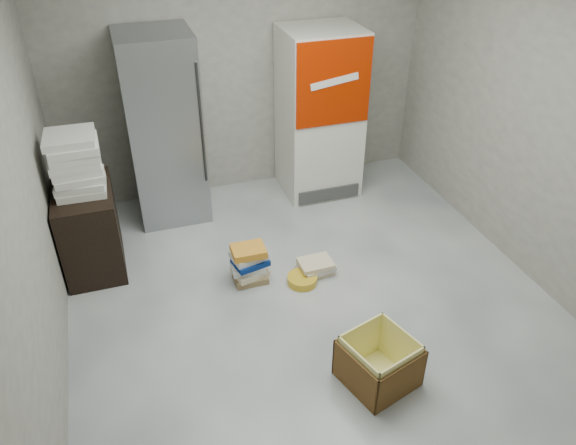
# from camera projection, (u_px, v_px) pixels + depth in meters

# --- Properties ---
(ground) EXTENTS (5.00, 5.00, 0.00)m
(ground) POSITION_uv_depth(u_px,v_px,m) (323.00, 322.00, 4.62)
(ground) COLOR silver
(ground) RESTS_ON ground
(room_shell) EXTENTS (4.04, 5.04, 2.82)m
(room_shell) POSITION_uv_depth(u_px,v_px,m) (333.00, 118.00, 3.63)
(room_shell) COLOR #A49F94
(room_shell) RESTS_ON ground
(steel_fridge) EXTENTS (0.70, 0.72, 1.90)m
(steel_fridge) POSITION_uv_depth(u_px,v_px,m) (164.00, 129.00, 5.55)
(steel_fridge) COLOR #A8A9B0
(steel_fridge) RESTS_ON ground
(coke_cooler) EXTENTS (0.80, 0.73, 1.80)m
(coke_cooler) POSITION_uv_depth(u_px,v_px,m) (320.00, 113.00, 6.00)
(coke_cooler) COLOR silver
(coke_cooler) RESTS_ON ground
(wood_shelf) EXTENTS (0.50, 0.80, 0.80)m
(wood_shelf) POSITION_uv_depth(u_px,v_px,m) (90.00, 229.00, 5.05)
(wood_shelf) COLOR black
(wood_shelf) RESTS_ON ground
(supply_box_stack) EXTENTS (0.44, 0.44, 0.52)m
(supply_box_stack) POSITION_uv_depth(u_px,v_px,m) (76.00, 163.00, 4.69)
(supply_box_stack) COLOR silver
(supply_box_stack) RESTS_ON wood_shelf
(phonebook_stack_main) EXTENTS (0.34, 0.30, 0.36)m
(phonebook_stack_main) POSITION_uv_depth(u_px,v_px,m) (249.00, 264.00, 4.98)
(phonebook_stack_main) COLOR olive
(phonebook_stack_main) RESTS_ON ground
(phonebook_stack_side) EXTENTS (0.33, 0.28, 0.14)m
(phonebook_stack_side) POSITION_uv_depth(u_px,v_px,m) (316.00, 267.00, 5.13)
(phonebook_stack_side) COLOR beige
(phonebook_stack_side) RESTS_ON ground
(cardboard_box) EXTENTS (0.59, 0.59, 0.38)m
(cardboard_box) POSITION_uv_depth(u_px,v_px,m) (378.00, 364.00, 4.03)
(cardboard_box) COLOR yellow
(cardboard_box) RESTS_ON ground
(bucket_lid) EXTENTS (0.33, 0.33, 0.07)m
(bucket_lid) POSITION_uv_depth(u_px,v_px,m) (302.00, 280.00, 5.02)
(bucket_lid) COLOR gold
(bucket_lid) RESTS_ON ground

